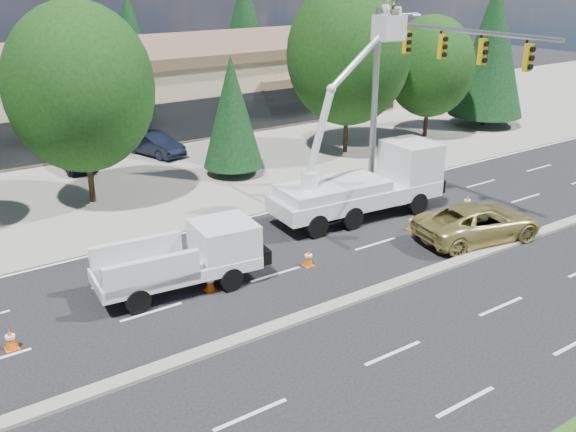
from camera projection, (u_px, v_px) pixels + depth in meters
ground at (328, 309)px, 21.69m from camera, size 140.00×140.00×0.00m
concrete_apron at (116, 167)px, 37.04m from camera, size 140.00×22.00×0.01m
road_median at (328, 308)px, 21.67m from camera, size 120.00×0.55×0.12m
strip_mall at (59, 92)px, 43.67m from camera, size 50.40×15.40×5.50m
tree_front_d at (80, 88)px, 29.59m from camera, size 6.88×6.88×9.55m
tree_front_e at (232, 112)px, 34.57m from camera, size 3.31×3.31×6.53m
tree_front_f at (348, 54)px, 37.88m from camera, size 7.36×7.36×10.22m
tree_front_g at (430, 67)px, 42.04m from camera, size 5.76×5.76×7.99m
tree_front_h at (492, 47)px, 44.90m from camera, size 5.23×5.23×10.30m
tree_back_c at (130, 38)px, 57.45m from camera, size 4.57×4.57×9.00m
tree_back_d at (245, 21)px, 63.45m from camera, size 5.41×5.41×10.66m
signal_mast at (407, 75)px, 30.18m from camera, size 2.76×10.16×9.00m
utility_pickup at (189, 264)px, 22.91m from camera, size 5.99×2.75×2.22m
bucket_truck at (368, 173)px, 29.27m from camera, size 8.40×3.18×9.81m
traffic_cone_a at (10, 339)px, 19.34m from camera, size 0.40×0.40×0.70m
traffic_cone_b at (210, 282)px, 22.81m from camera, size 0.40×0.40×0.70m
traffic_cone_c at (309, 258)px, 24.73m from camera, size 0.40×0.40×0.70m
traffic_cone_d at (412, 222)px, 28.13m from camera, size 0.40×0.40×0.70m
traffic_cone_e at (467, 202)px, 30.54m from camera, size 0.40×0.40×0.70m
minivan at (478, 222)px, 26.98m from camera, size 5.94×3.53×1.55m
parked_car_west at (74, 157)px, 36.50m from camera, size 1.78×4.21×1.42m
parked_car_east at (155, 144)px, 39.09m from camera, size 2.62×4.46×1.39m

